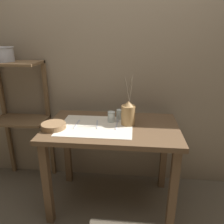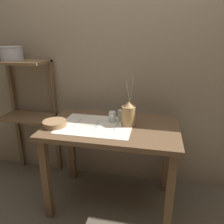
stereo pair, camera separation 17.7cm
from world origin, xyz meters
The scene contains 13 objects.
ground_plane centered at (0.00, 0.00, 0.00)m, with size 12.00×12.00×0.00m, color brown.
stone_wall_back centered at (0.00, 0.45, 1.20)m, with size 7.00×0.06×2.40m.
wooden_table centered at (0.00, 0.00, 0.66)m, with size 1.10×0.68×0.79m.
wooden_shelf_unit centered at (-0.94, 0.29, 0.87)m, with size 0.51×0.31×1.27m.
linen_cloth centered at (-0.13, -0.02, 0.79)m, with size 0.60×0.45×0.00m.
pitcher_with_flowers centered at (0.13, 0.04, 0.88)m, with size 0.12×0.12×0.41m.
wooden_bowl centered at (-0.46, -0.11, 0.81)m, with size 0.20×0.20×0.05m.
glass_tumbler_near centered at (-0.01, 0.08, 0.83)m, with size 0.06×0.06×0.09m.
glass_tumbler_far centered at (0.05, 0.15, 0.83)m, with size 0.06×0.06×0.09m.
knife_center centered at (-0.30, -0.01, 0.79)m, with size 0.02×0.18×0.00m.
fork_inner centered at (-0.12, 0.00, 0.79)m, with size 0.04×0.18×0.00m.
spoon_inner centered at (0.04, 0.06, 0.79)m, with size 0.02×0.19×0.02m.
metal_pot_large centered at (-1.02, 0.25, 1.34)m, with size 0.22×0.22×0.13m.
Camera 1 is at (0.17, -1.66, 1.50)m, focal length 35.00 mm.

